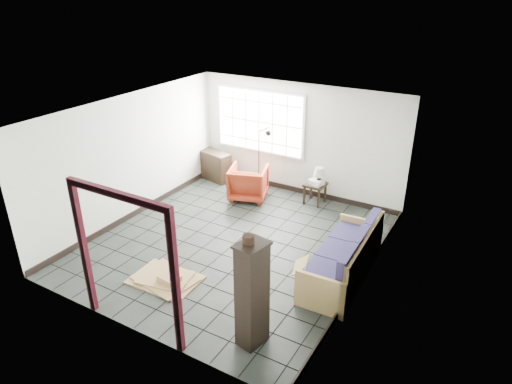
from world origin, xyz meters
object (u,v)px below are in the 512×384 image
Objects in this scene: armchair at (248,181)px; side_table at (315,187)px; futon_sofa at (346,261)px; tall_shelf at (252,294)px.

side_table is (1.44, 0.52, -0.02)m from armchair.
armchair is 1.74× the size of side_table.
futon_sofa is 3.58m from armchair.
futon_sofa is at bearing 129.45° from armchair.
armchair is 0.53× the size of tall_shelf.
futon_sofa is 4.43× the size of side_table.
tall_shelf is at bearing -77.26° from side_table.
tall_shelf is (1.01, -4.48, 0.41)m from side_table.
tall_shelf reaches higher than futon_sofa.
futon_sofa reaches higher than armchair.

